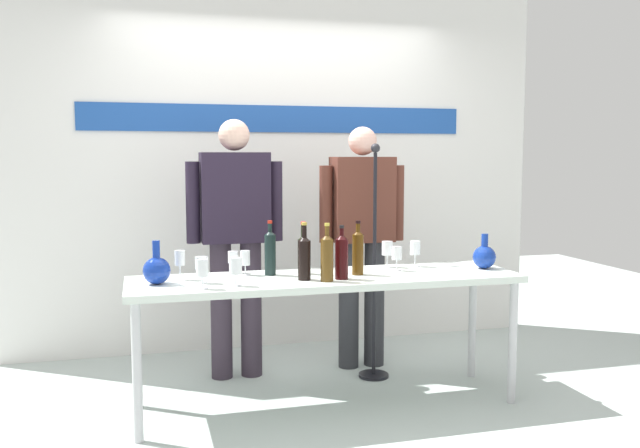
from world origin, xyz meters
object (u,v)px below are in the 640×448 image
wine_glass_left_0 (236,266)px  microphone_stand (374,300)px  presenter_right (362,231)px  decanter_blue_right (484,256)px  wine_glass_left_5 (245,259)px  wine_glass_right_0 (415,248)px  wine_bottle_0 (270,251)px  wine_bottle_2 (327,256)px  wine_glass_left_1 (233,258)px  display_table (327,287)px  wine_bottle_4 (342,256)px  wine_glass_right_1 (387,249)px  wine_bottle_5 (304,256)px  wine_bottle_3 (303,252)px  wine_bottle_1 (358,251)px  decanter_blue_left (157,270)px  presenter_left (235,230)px  wine_glass_left_4 (202,268)px  wine_glass_left_3 (180,259)px  wine_glass_left_2 (202,263)px  wine_glass_right_2 (397,254)px

wine_glass_left_0 → microphone_stand: microphone_stand is taller
presenter_right → decanter_blue_right: bearing=-48.9°
wine_glass_left_5 → wine_glass_right_0: (1.08, 0.03, 0.02)m
wine_bottle_0 → wine_bottle_2: bearing=-46.0°
wine_glass_left_1 → wine_glass_left_5: bearing=-57.6°
display_table → wine_bottle_4: (0.06, -0.11, 0.20)m
wine_glass_left_1 → wine_glass_right_1: bearing=-2.4°
display_table → wine_bottle_5: size_ratio=6.96×
wine_bottle_2 → wine_bottle_3: bearing=104.9°
wine_bottle_4 → wine_glass_right_0: 0.65m
wine_bottle_1 → wine_bottle_3: (-0.30, 0.11, -0.01)m
decanter_blue_left → presenter_left: presenter_left is taller
wine_bottle_4 → display_table: bearing=117.0°
wine_bottle_3 → wine_glass_right_0: wine_bottle_3 is taller
wine_bottle_3 → wine_glass_left_4: bearing=-153.6°
presenter_left → wine_glass_left_3: bearing=-125.2°
wine_glass_left_4 → wine_glass_right_0: size_ratio=0.97×
presenter_right → wine_bottle_1: (-0.25, -0.66, -0.04)m
decanter_blue_right → wine_glass_right_0: bearing=154.4°
wine_glass_left_2 → microphone_stand: 1.29m
wine_bottle_0 → wine_bottle_5: bearing=-52.6°
wine_bottle_4 → wine_bottle_5: wine_bottle_5 is taller
presenter_left → wine_glass_left_4: bearing=-108.9°
decanter_blue_left → wine_bottle_3: (0.85, 0.11, 0.05)m
presenter_right → wine_bottle_1: bearing=-110.5°
wine_bottle_5 → wine_bottle_4: bearing=-7.8°
wine_glass_left_5 → wine_glass_right_0: 1.08m
wine_bottle_4 → wine_glass_right_1: wine_bottle_4 is taller
display_table → wine_glass_left_2: size_ratio=15.50×
wine_bottle_2 → microphone_stand: (0.48, 0.57, -0.39)m
wine_bottle_2 → wine_bottle_3: (-0.07, 0.27, -0.01)m
wine_bottle_0 → wine_glass_right_0: size_ratio=1.97×
decanter_blue_right → wine_bottle_4: (-0.96, -0.11, 0.06)m
display_table → wine_glass_left_0: bearing=-163.9°
wine_bottle_5 → wine_glass_right_2: bearing=13.8°
decanter_blue_right → wine_glass_left_4: 1.76m
display_table → wine_glass_left_5: (-0.45, 0.16, 0.16)m
wine_bottle_1 → microphone_stand: microphone_stand is taller
wine_glass_left_3 → wine_glass_left_4: wine_glass_left_3 is taller
wine_glass_left_3 → microphone_stand: size_ratio=0.11×
decanter_blue_right → wine_glass_right_0: 0.43m
wine_glass_left_2 → wine_bottle_0: bearing=20.1°
wine_glass_left_5 → microphone_stand: 0.99m
wine_bottle_0 → wine_bottle_1: 0.51m
display_table → wine_glass_left_3: 0.86m
wine_glass_right_0 → wine_glass_right_2: bearing=-145.5°
presenter_right → wine_glass_left_0: (-0.99, -0.82, -0.07)m
decanter_blue_left → presenter_right: presenter_right is taller
decanter_blue_left → wine_bottle_1: wine_bottle_1 is taller
wine_glass_right_0 → wine_glass_right_1: bearing=172.5°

